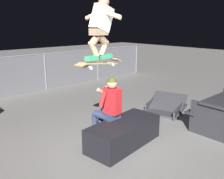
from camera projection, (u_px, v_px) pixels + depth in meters
name	position (u px, v px, depth m)	size (l,w,h in m)	color
ground_plane	(115.00, 151.00, 4.61)	(40.00, 40.00, 0.00)	slate
ledge_box_main	(124.00, 133.00, 4.79)	(1.58, 0.67, 0.48)	black
person_sitting_on_ledge	(108.00, 106.00, 4.90)	(0.60, 0.77, 1.31)	#2D3856
skateboard	(99.00, 63.00, 4.58)	(1.03, 0.27, 0.13)	#AD8451
skater_airborne	(101.00, 25.00, 4.44)	(0.63, 0.89, 1.12)	#2D9E66
kicker_ramp	(165.00, 107.00, 6.79)	(1.54, 1.33, 0.45)	#38383D
fence_back	(11.00, 75.00, 7.95)	(12.05, 0.05, 1.31)	slate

